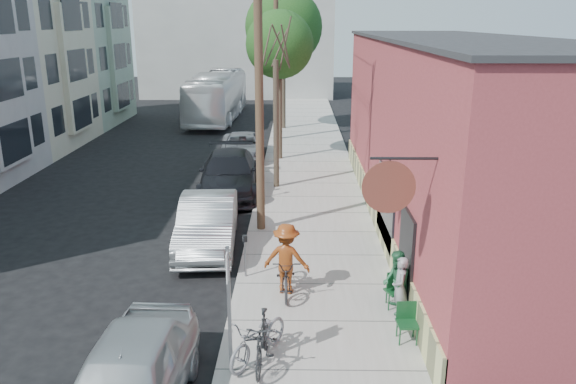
{
  "coord_description": "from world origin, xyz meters",
  "views": [
    {
      "loc": [
        3.69,
        -14.09,
        7.14
      ],
      "look_at": [
        3.39,
        4.23,
        1.5
      ],
      "focal_mm": 35.0,
      "sensor_mm": 36.0,
      "label": 1
    }
  ],
  "objects_px": {
    "parking_meter_far": "(261,178)",
    "car_2": "(229,173)",
    "bus": "(217,96)",
    "tree_leafy_mid": "(280,45)",
    "tree_bare": "(276,125)",
    "car_3": "(242,147)",
    "parked_bike_a": "(262,340)",
    "parked_bike_b": "(259,338)",
    "car_0": "(128,382)",
    "parking_meter_near": "(245,249)",
    "cyclist": "(286,259)",
    "patron_grey": "(400,288)",
    "sign_post": "(229,298)",
    "car_1": "(208,223)",
    "tree_leafy_far": "(284,27)",
    "patio_chair_b": "(407,324)",
    "patron_green": "(396,282)",
    "utility_pole_near": "(257,76)",
    "patio_chair_a": "(396,291)"
  },
  "relations": [
    {
      "from": "parking_meter_far",
      "to": "tree_bare",
      "type": "distance_m",
      "value": 2.56
    },
    {
      "from": "utility_pole_near",
      "to": "patio_chair_a",
      "type": "xyz_separation_m",
      "value": [
        3.81,
        -5.56,
        -4.82
      ]
    },
    {
      "from": "patron_grey",
      "to": "cyclist",
      "type": "bearing_deg",
      "value": -112.85
    },
    {
      "from": "tree_leafy_mid",
      "to": "patron_green",
      "type": "height_order",
      "value": "tree_leafy_mid"
    },
    {
      "from": "parking_meter_far",
      "to": "parked_bike_b",
      "type": "height_order",
      "value": "parking_meter_far"
    },
    {
      "from": "parking_meter_far",
      "to": "tree_bare",
      "type": "bearing_deg",
      "value": 71.61
    },
    {
      "from": "patron_grey",
      "to": "parked_bike_a",
      "type": "distance_m",
      "value": 3.81
    },
    {
      "from": "car_0",
      "to": "patio_chair_b",
      "type": "bearing_deg",
      "value": 26.45
    },
    {
      "from": "parking_meter_near",
      "to": "car_1",
      "type": "bearing_deg",
      "value": 120.14
    },
    {
      "from": "tree_leafy_mid",
      "to": "tree_leafy_far",
      "type": "xyz_separation_m",
      "value": [
        0.0,
        8.68,
        0.74
      ]
    },
    {
      "from": "car_0",
      "to": "bus",
      "type": "height_order",
      "value": "bus"
    },
    {
      "from": "cyclist",
      "to": "car_2",
      "type": "xyz_separation_m",
      "value": [
        -2.63,
        9.42,
        -0.25
      ]
    },
    {
      "from": "tree_bare",
      "to": "car_1",
      "type": "height_order",
      "value": "tree_bare"
    },
    {
      "from": "parking_meter_far",
      "to": "utility_pole_near",
      "type": "distance_m",
      "value": 5.66
    },
    {
      "from": "parked_bike_b",
      "to": "car_0",
      "type": "bearing_deg",
      "value": -110.72
    },
    {
      "from": "patron_grey",
      "to": "car_1",
      "type": "xyz_separation_m",
      "value": [
        -5.4,
        4.7,
        -0.1
      ]
    },
    {
      "from": "tree_bare",
      "to": "car_3",
      "type": "relative_size",
      "value": 1.09
    },
    {
      "from": "parking_meter_far",
      "to": "car_2",
      "type": "relative_size",
      "value": 0.21
    },
    {
      "from": "tree_bare",
      "to": "car_0",
      "type": "bearing_deg",
      "value": -98.34
    },
    {
      "from": "parking_meter_far",
      "to": "parked_bike_b",
      "type": "distance_m",
      "value": 11.45
    },
    {
      "from": "car_0",
      "to": "car_2",
      "type": "distance_m",
      "value": 14.33
    },
    {
      "from": "parked_bike_b",
      "to": "bus",
      "type": "distance_m",
      "value": 31.62
    },
    {
      "from": "tree_leafy_far",
      "to": "patron_green",
      "type": "xyz_separation_m",
      "value": [
        3.36,
        -24.88,
        -5.72
      ]
    },
    {
      "from": "cyclist",
      "to": "parked_bike_b",
      "type": "height_order",
      "value": "cyclist"
    },
    {
      "from": "patio_chair_b",
      "to": "sign_post",
      "type": "bearing_deg",
      "value": -166.11
    },
    {
      "from": "tree_bare",
      "to": "car_3",
      "type": "xyz_separation_m",
      "value": [
        -2.0,
        5.43,
        -2.17
      ]
    },
    {
      "from": "parking_meter_near",
      "to": "parking_meter_far",
      "type": "distance_m",
      "value": 7.37
    },
    {
      "from": "parked_bike_b",
      "to": "car_3",
      "type": "bearing_deg",
      "value": 127.86
    },
    {
      "from": "tree_bare",
      "to": "cyclist",
      "type": "distance_m",
      "value": 10.12
    },
    {
      "from": "tree_leafy_mid",
      "to": "car_3",
      "type": "height_order",
      "value": "tree_leafy_mid"
    },
    {
      "from": "patron_grey",
      "to": "bus",
      "type": "xyz_separation_m",
      "value": [
        -8.43,
        29.33,
        0.79
      ]
    },
    {
      "from": "patron_grey",
      "to": "parked_bike_a",
      "type": "bearing_deg",
      "value": -55.8
    },
    {
      "from": "tree_leafy_mid",
      "to": "car_3",
      "type": "xyz_separation_m",
      "value": [
        -2.0,
        0.21,
        -5.24
      ]
    },
    {
      "from": "parked_bike_b",
      "to": "cyclist",
      "type": "bearing_deg",
      "value": 111.82
    },
    {
      "from": "parking_meter_near",
      "to": "bus",
      "type": "bearing_deg",
      "value": 99.38
    },
    {
      "from": "parked_bike_a",
      "to": "bus",
      "type": "relative_size",
      "value": 0.15
    },
    {
      "from": "tree_bare",
      "to": "car_2",
      "type": "distance_m",
      "value": 2.87
    },
    {
      "from": "bus",
      "to": "tree_leafy_mid",
      "type": "bearing_deg",
      "value": -67.39
    },
    {
      "from": "patron_green",
      "to": "parking_meter_near",
      "type": "bearing_deg",
      "value": -118.46
    },
    {
      "from": "sign_post",
      "to": "car_1",
      "type": "bearing_deg",
      "value": 102.46
    },
    {
      "from": "sign_post",
      "to": "bus",
      "type": "bearing_deg",
      "value": 98.23
    },
    {
      "from": "parking_meter_near",
      "to": "tree_leafy_mid",
      "type": "bearing_deg",
      "value": 87.79
    },
    {
      "from": "parking_meter_near",
      "to": "bus",
      "type": "height_order",
      "value": "bus"
    },
    {
      "from": "patio_chair_b",
      "to": "bus",
      "type": "height_order",
      "value": "bus"
    },
    {
      "from": "car_0",
      "to": "car_3",
      "type": "xyz_separation_m",
      "value": [
        0.18,
        20.28,
        -0.13
      ]
    },
    {
      "from": "parked_bike_b",
      "to": "car_3",
      "type": "xyz_separation_m",
      "value": [
        -2.1,
        18.51,
        0.03
      ]
    },
    {
      "from": "utility_pole_near",
      "to": "tree_bare",
      "type": "height_order",
      "value": "utility_pole_near"
    },
    {
      "from": "cyclist",
      "to": "car_1",
      "type": "height_order",
      "value": "cyclist"
    },
    {
      "from": "parked_bike_b",
      "to": "car_0",
      "type": "distance_m",
      "value": 2.89
    },
    {
      "from": "tree_bare",
      "to": "patio_chair_b",
      "type": "xyz_separation_m",
      "value": [
        3.4,
        -12.33,
        -2.27
      ]
    }
  ]
}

